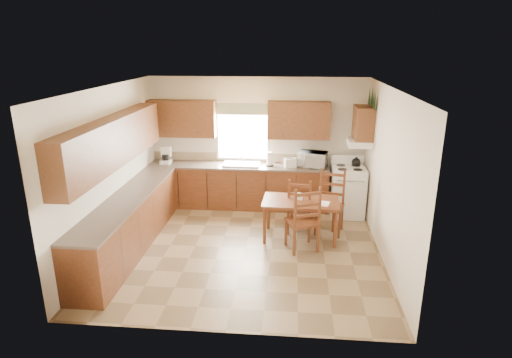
# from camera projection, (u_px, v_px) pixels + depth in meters

# --- Properties ---
(floor) EXTENTS (4.50, 4.50, 0.00)m
(floor) POSITION_uv_depth(u_px,v_px,m) (246.00, 248.00, 7.31)
(floor) COLOR #846B4C
(floor) RESTS_ON ground
(ceiling) EXTENTS (4.50, 4.50, 0.00)m
(ceiling) POSITION_uv_depth(u_px,v_px,m) (244.00, 88.00, 6.49)
(ceiling) COLOR olive
(ceiling) RESTS_ON floor
(wall_left) EXTENTS (4.50, 4.50, 0.00)m
(wall_left) POSITION_uv_depth(u_px,v_px,m) (110.00, 169.00, 7.08)
(wall_left) COLOR silver
(wall_left) RESTS_ON floor
(wall_right) EXTENTS (4.50, 4.50, 0.00)m
(wall_right) POSITION_uv_depth(u_px,v_px,m) (387.00, 176.00, 6.71)
(wall_right) COLOR silver
(wall_right) RESTS_ON floor
(wall_back) EXTENTS (4.50, 4.50, 0.00)m
(wall_back) POSITION_uv_depth(u_px,v_px,m) (257.00, 142.00, 9.03)
(wall_back) COLOR silver
(wall_back) RESTS_ON floor
(wall_front) EXTENTS (4.50, 4.50, 0.00)m
(wall_front) POSITION_uv_depth(u_px,v_px,m) (223.00, 231.00, 4.76)
(wall_front) COLOR silver
(wall_front) RESTS_ON floor
(lower_cab_back) EXTENTS (3.75, 0.60, 0.88)m
(lower_cab_back) POSITION_uv_depth(u_px,v_px,m) (238.00, 187.00, 9.05)
(lower_cab_back) COLOR brown
(lower_cab_back) RESTS_ON floor
(lower_cab_left) EXTENTS (0.60, 3.60, 0.88)m
(lower_cab_left) POSITION_uv_depth(u_px,v_px,m) (130.00, 224.00, 7.19)
(lower_cab_left) COLOR brown
(lower_cab_left) RESTS_ON floor
(counter_back) EXTENTS (3.75, 0.63, 0.04)m
(counter_back) POSITION_uv_depth(u_px,v_px,m) (238.00, 166.00, 8.91)
(counter_back) COLOR brown
(counter_back) RESTS_ON lower_cab_back
(counter_left) EXTENTS (0.63, 3.60, 0.04)m
(counter_left) POSITION_uv_depth(u_px,v_px,m) (127.00, 198.00, 7.05)
(counter_left) COLOR brown
(counter_left) RESTS_ON lower_cab_left
(backsplash) EXTENTS (3.75, 0.01, 0.18)m
(backsplash) POSITION_uv_depth(u_px,v_px,m) (240.00, 157.00, 9.16)
(backsplash) COLOR gray
(backsplash) RESTS_ON counter_back
(upper_cab_back_left) EXTENTS (1.41, 0.33, 0.75)m
(upper_cab_back_left) POSITION_uv_depth(u_px,v_px,m) (182.00, 118.00, 8.85)
(upper_cab_back_left) COLOR brown
(upper_cab_back_left) RESTS_ON wall_back
(upper_cab_back_right) EXTENTS (1.25, 0.33, 0.75)m
(upper_cab_back_right) POSITION_uv_depth(u_px,v_px,m) (299.00, 120.00, 8.65)
(upper_cab_back_right) COLOR brown
(upper_cab_back_right) RESTS_ON wall_back
(upper_cab_left) EXTENTS (0.33, 3.60, 0.75)m
(upper_cab_left) POSITION_uv_depth(u_px,v_px,m) (113.00, 142.00, 6.77)
(upper_cab_left) COLOR brown
(upper_cab_left) RESTS_ON wall_left
(upper_cab_stove) EXTENTS (0.33, 0.62, 0.62)m
(upper_cab_stove) POSITION_uv_depth(u_px,v_px,m) (363.00, 123.00, 8.12)
(upper_cab_stove) COLOR brown
(upper_cab_stove) RESTS_ON wall_right
(range_hood) EXTENTS (0.44, 0.62, 0.12)m
(range_hood) POSITION_uv_depth(u_px,v_px,m) (359.00, 142.00, 8.24)
(range_hood) COLOR white
(range_hood) RESTS_ON wall_right
(window_frame) EXTENTS (1.13, 0.02, 1.18)m
(window_frame) POSITION_uv_depth(u_px,v_px,m) (243.00, 133.00, 8.97)
(window_frame) COLOR white
(window_frame) RESTS_ON wall_back
(window_pane) EXTENTS (1.05, 0.01, 1.10)m
(window_pane) POSITION_uv_depth(u_px,v_px,m) (243.00, 133.00, 8.96)
(window_pane) COLOR white
(window_pane) RESTS_ON wall_back
(window_valance) EXTENTS (1.19, 0.01, 0.24)m
(window_valance) POSITION_uv_depth(u_px,v_px,m) (242.00, 109.00, 8.79)
(window_valance) COLOR #445F39
(window_valance) RESTS_ON wall_back
(sink_basin) EXTENTS (0.75, 0.45, 0.04)m
(sink_basin) POSITION_uv_depth(u_px,v_px,m) (241.00, 164.00, 8.90)
(sink_basin) COLOR silver
(sink_basin) RESTS_ON counter_back
(pine_decal_a) EXTENTS (0.22, 0.22, 0.36)m
(pine_decal_a) POSITION_uv_depth(u_px,v_px,m) (375.00, 99.00, 7.66)
(pine_decal_a) COLOR #13351B
(pine_decal_a) RESTS_ON wall_right
(pine_decal_b) EXTENTS (0.22, 0.22, 0.36)m
(pine_decal_b) POSITION_uv_depth(u_px,v_px,m) (372.00, 95.00, 7.95)
(pine_decal_b) COLOR #13351B
(pine_decal_b) RESTS_ON wall_right
(pine_decal_c) EXTENTS (0.22, 0.22, 0.36)m
(pine_decal_c) POSITION_uv_depth(u_px,v_px,m) (369.00, 95.00, 8.27)
(pine_decal_c) COLOR #13351B
(pine_decal_c) RESTS_ON wall_right
(stove) EXTENTS (0.66, 0.68, 0.97)m
(stove) POSITION_uv_depth(u_px,v_px,m) (347.00, 192.00, 8.61)
(stove) COLOR white
(stove) RESTS_ON floor
(coffeemaker) EXTENTS (0.23, 0.27, 0.36)m
(coffeemaker) POSITION_uv_depth(u_px,v_px,m) (166.00, 155.00, 8.97)
(coffeemaker) COLOR white
(coffeemaker) RESTS_ON counter_back
(paper_towel) EXTENTS (0.14, 0.14, 0.29)m
(paper_towel) POSITION_uv_depth(u_px,v_px,m) (270.00, 159.00, 8.81)
(paper_towel) COLOR white
(paper_towel) RESTS_ON counter_back
(toaster) EXTENTS (0.26, 0.21, 0.19)m
(toaster) POSITION_uv_depth(u_px,v_px,m) (290.00, 163.00, 8.70)
(toaster) COLOR white
(toaster) RESTS_ON counter_back
(microwave) EXTENTS (0.60, 0.49, 0.31)m
(microwave) POSITION_uv_depth(u_px,v_px,m) (313.00, 159.00, 8.73)
(microwave) COLOR white
(microwave) RESTS_ON counter_back
(dining_table) EXTENTS (1.36, 0.81, 0.71)m
(dining_table) POSITION_uv_depth(u_px,v_px,m) (300.00, 219.00, 7.60)
(dining_table) COLOR brown
(dining_table) RESTS_ON floor
(chair_near_left) EXTENTS (0.50, 0.48, 1.03)m
(chair_near_left) POSITION_uv_depth(u_px,v_px,m) (300.00, 205.00, 7.81)
(chair_near_left) COLOR brown
(chair_near_left) RESTS_ON floor
(chair_near_right) EXTENTS (0.61, 0.60, 1.15)m
(chair_near_right) POSITION_uv_depth(u_px,v_px,m) (302.00, 218.00, 7.11)
(chair_near_right) COLOR brown
(chair_near_right) RESTS_ON floor
(chair_far_left) EXTENTS (0.57, 0.56, 1.15)m
(chair_far_left) POSITION_uv_depth(u_px,v_px,m) (330.00, 203.00, 7.75)
(chair_far_left) COLOR brown
(chair_far_left) RESTS_ON floor
(chair_far_right) EXTENTS (0.50, 0.49, 0.93)m
(chair_far_right) POSITION_uv_depth(u_px,v_px,m) (297.00, 191.00, 8.75)
(chair_far_right) COLOR brown
(chair_far_right) RESTS_ON floor
(table_paper) EXTENTS (0.25, 0.30, 0.00)m
(table_paper) POSITION_uv_depth(u_px,v_px,m) (323.00, 203.00, 7.35)
(table_paper) COLOR white
(table_paper) RESTS_ON dining_table
(table_card) EXTENTS (0.10, 0.06, 0.13)m
(table_card) POSITION_uv_depth(u_px,v_px,m) (300.00, 196.00, 7.50)
(table_card) COLOR white
(table_card) RESTS_ON dining_table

